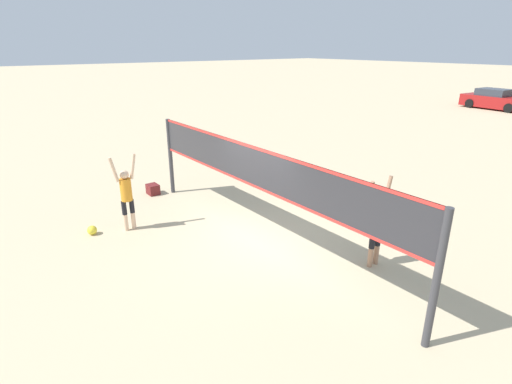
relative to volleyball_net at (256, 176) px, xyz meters
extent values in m
plane|color=#C6B28C|center=(0.00, 0.00, -1.69)|extent=(200.00, 200.00, 0.00)
cylinder|color=#38383D|center=(-4.39, 0.00, -0.51)|extent=(0.12, 0.12, 2.35)
cylinder|color=#38383D|center=(4.39, 0.00, -0.51)|extent=(0.12, 0.12, 2.35)
cube|color=#2D2D33|center=(0.00, 0.00, 0.19)|extent=(8.65, 0.02, 0.96)
cube|color=red|center=(0.00, 0.00, 0.63)|extent=(8.65, 0.03, 0.06)
cube|color=red|center=(0.00, 0.00, -0.26)|extent=(8.65, 0.03, 0.06)
cylinder|color=beige|center=(-2.55, -2.21, -1.47)|extent=(0.11, 0.11, 0.44)
cylinder|color=black|center=(-2.55, -2.21, -1.07)|extent=(0.12, 0.12, 0.36)
cylinder|color=beige|center=(-2.55, -2.01, -1.47)|extent=(0.11, 0.11, 0.44)
cylinder|color=black|center=(-2.55, -2.01, -1.07)|extent=(0.12, 0.12, 0.36)
cylinder|color=orange|center=(-2.55, -2.11, -0.61)|extent=(0.28, 0.28, 0.56)
sphere|color=beige|center=(-2.55, -2.11, -0.22)|extent=(0.22, 0.22, 0.22)
cylinder|color=beige|center=(-2.55, -2.35, -0.05)|extent=(0.08, 0.21, 0.63)
cylinder|color=beige|center=(-2.55, -1.88, -0.05)|extent=(0.08, 0.21, 0.63)
cylinder|color=tan|center=(2.35, 1.46, -1.47)|extent=(0.11, 0.11, 0.44)
cylinder|color=black|center=(2.35, 1.46, -1.07)|extent=(0.12, 0.12, 0.36)
cylinder|color=tan|center=(2.35, 1.26, -1.47)|extent=(0.11, 0.11, 0.44)
cylinder|color=black|center=(2.35, 1.26, -1.07)|extent=(0.12, 0.12, 0.36)
cylinder|color=#3372BF|center=(2.35, 1.36, -0.60)|extent=(0.28, 0.28, 0.57)
sphere|color=tan|center=(2.35, 1.36, -0.21)|extent=(0.22, 0.22, 0.22)
cylinder|color=tan|center=(2.35, 1.60, -0.04)|extent=(0.08, 0.21, 0.64)
cylinder|color=tan|center=(2.35, 1.13, -0.04)|extent=(0.08, 0.21, 0.64)
sphere|color=yellow|center=(-2.83, -2.98, -1.57)|extent=(0.23, 0.23, 0.23)
cube|color=maroon|center=(-4.62, -0.58, -1.53)|extent=(0.40, 0.32, 0.32)
cube|color=maroon|center=(-6.09, 26.75, -1.15)|extent=(4.75, 2.19, 0.83)
cube|color=#2D333D|center=(-6.32, 26.77, -0.49)|extent=(2.22, 1.79, 0.49)
cylinder|color=black|center=(-4.76, 25.79, -1.37)|extent=(0.66, 0.29, 0.64)
cylinder|color=black|center=(-7.42, 27.71, -1.37)|extent=(0.66, 0.29, 0.64)
cylinder|color=black|center=(-7.59, 26.08, -1.37)|extent=(0.66, 0.29, 0.64)
camera|label=1|loc=(6.79, -5.20, 2.77)|focal=28.00mm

